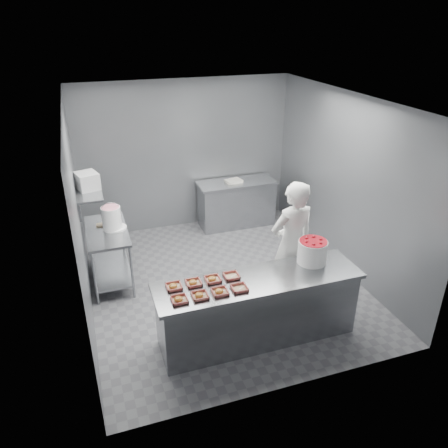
# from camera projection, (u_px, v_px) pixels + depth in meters

# --- Properties ---
(floor) EXTENTS (4.50, 4.50, 0.00)m
(floor) POSITION_uv_depth(u_px,v_px,m) (224.00, 282.00, 6.87)
(floor) COLOR #4C4C51
(floor) RESTS_ON ground
(ceiling) EXTENTS (4.50, 4.50, 0.00)m
(ceiling) POSITION_uv_depth(u_px,v_px,m) (224.00, 100.00, 5.64)
(ceiling) COLOR white
(ceiling) RESTS_ON wall_back
(wall_back) EXTENTS (4.00, 0.04, 2.80)m
(wall_back) POSITION_uv_depth(u_px,v_px,m) (186.00, 156.00, 8.17)
(wall_back) COLOR slate
(wall_back) RESTS_ON ground
(wall_left) EXTENTS (0.04, 4.50, 2.80)m
(wall_left) POSITION_uv_depth(u_px,v_px,m) (78.00, 219.00, 5.68)
(wall_left) COLOR slate
(wall_left) RESTS_ON ground
(wall_right) EXTENTS (0.04, 4.50, 2.80)m
(wall_right) POSITION_uv_depth(u_px,v_px,m) (345.00, 184.00, 6.83)
(wall_right) COLOR slate
(wall_right) RESTS_ON ground
(service_counter) EXTENTS (2.60, 0.70, 0.90)m
(service_counter) POSITION_uv_depth(u_px,v_px,m) (258.00, 308.00, 5.52)
(service_counter) COLOR slate
(service_counter) RESTS_ON ground
(prep_table) EXTENTS (0.60, 1.20, 0.90)m
(prep_table) POSITION_uv_depth(u_px,v_px,m) (109.00, 248.00, 6.65)
(prep_table) COLOR slate
(prep_table) RESTS_ON ground
(back_counter) EXTENTS (1.50, 0.60, 0.90)m
(back_counter) POSITION_uv_depth(u_px,v_px,m) (236.00, 203.00, 8.55)
(back_counter) COLOR slate
(back_counter) RESTS_ON ground
(wall_shelf) EXTENTS (0.35, 0.90, 0.03)m
(wall_shelf) POSITION_uv_depth(u_px,v_px,m) (89.00, 191.00, 6.18)
(wall_shelf) COLOR slate
(wall_shelf) RESTS_ON wall_left
(tray_0) EXTENTS (0.19, 0.18, 0.06)m
(tray_0) POSITION_uv_depth(u_px,v_px,m) (179.00, 300.00, 4.90)
(tray_0) COLOR #A37E63
(tray_0) RESTS_ON service_counter
(tray_1) EXTENTS (0.19, 0.18, 0.06)m
(tray_1) POSITION_uv_depth(u_px,v_px,m) (200.00, 296.00, 4.97)
(tray_1) COLOR #A37E63
(tray_1) RESTS_ON service_counter
(tray_2) EXTENTS (0.19, 0.18, 0.06)m
(tray_2) POSITION_uv_depth(u_px,v_px,m) (220.00, 292.00, 5.04)
(tray_2) COLOR #A37E63
(tray_2) RESTS_ON service_counter
(tray_3) EXTENTS (0.19, 0.18, 0.04)m
(tray_3) POSITION_uv_depth(u_px,v_px,m) (239.00, 288.00, 5.11)
(tray_3) COLOR #A37E63
(tray_3) RESTS_ON service_counter
(tray_4) EXTENTS (0.19, 0.18, 0.06)m
(tray_4) POSITION_uv_depth(u_px,v_px,m) (174.00, 286.00, 5.14)
(tray_4) COLOR #A37E63
(tray_4) RESTS_ON service_counter
(tray_5) EXTENTS (0.19, 0.18, 0.06)m
(tray_5) POSITION_uv_depth(u_px,v_px,m) (193.00, 283.00, 5.21)
(tray_5) COLOR #A37E63
(tray_5) RESTS_ON service_counter
(tray_6) EXTENTS (0.19, 0.18, 0.06)m
(tray_6) POSITION_uv_depth(u_px,v_px,m) (213.00, 279.00, 5.27)
(tray_6) COLOR #A37E63
(tray_6) RESTS_ON service_counter
(tray_7) EXTENTS (0.19, 0.18, 0.04)m
(tray_7) POSITION_uv_depth(u_px,v_px,m) (232.00, 276.00, 5.35)
(tray_7) COLOR #A37E63
(tray_7) RESTS_ON service_counter
(worker) EXTENTS (0.74, 0.54, 1.86)m
(worker) POSITION_uv_depth(u_px,v_px,m) (291.00, 245.00, 6.03)
(worker) COLOR white
(worker) RESTS_ON ground
(strawberry_tub) EXTENTS (0.38, 0.38, 0.31)m
(strawberry_tub) POSITION_uv_depth(u_px,v_px,m) (312.00, 251.00, 5.61)
(strawberry_tub) COLOR white
(strawberry_tub) RESTS_ON service_counter
(glaze_bucket) EXTENTS (0.30, 0.28, 0.44)m
(glaze_bucket) POSITION_uv_depth(u_px,v_px,m) (111.00, 218.00, 6.45)
(glaze_bucket) COLOR white
(glaze_bucket) RESTS_ON prep_table
(bucket_lid) EXTENTS (0.33, 0.33, 0.02)m
(bucket_lid) POSITION_uv_depth(u_px,v_px,m) (116.00, 228.00, 6.55)
(bucket_lid) COLOR white
(bucket_lid) RESTS_ON prep_table
(rag) EXTENTS (0.16, 0.14, 0.02)m
(rag) POSITION_uv_depth(u_px,v_px,m) (101.00, 225.00, 6.64)
(rag) COLOR #CCB28C
(rag) RESTS_ON prep_table
(appliance) EXTENTS (0.35, 0.38, 0.24)m
(appliance) POSITION_uv_depth(u_px,v_px,m) (87.00, 181.00, 6.16)
(appliance) COLOR gray
(appliance) RESTS_ON wall_shelf
(paper_stack) EXTENTS (0.32, 0.25, 0.05)m
(paper_stack) POSITION_uv_depth(u_px,v_px,m) (234.00, 181.00, 8.32)
(paper_stack) COLOR silver
(paper_stack) RESTS_ON back_counter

